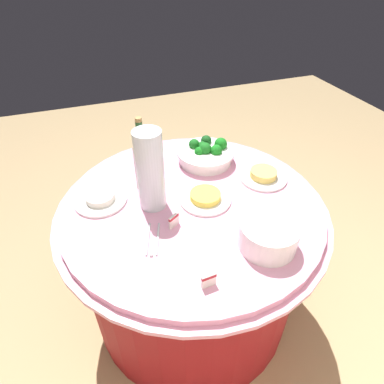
{
  "coord_description": "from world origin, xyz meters",
  "views": [
    {
      "loc": [
        0.36,
        1.0,
        1.62
      ],
      "look_at": [
        0.0,
        0.0,
        0.79
      ],
      "focal_mm": 30.34,
      "sensor_mm": 36.0,
      "label": 1
    }
  ],
  "objects_px": {
    "serving_tongs": "(153,240)",
    "food_plate_noodles": "(263,176)",
    "broccoli_bowl": "(206,154)",
    "plate_stack": "(268,235)",
    "decorative_fruit_vase": "(151,174)",
    "label_placard_mid": "(174,220)",
    "food_plate_rice": "(100,199)",
    "food_plate_fried_egg": "(205,198)",
    "wine_bottle": "(143,163)",
    "label_placard_front": "(209,280)"
  },
  "relations": [
    {
      "from": "plate_stack",
      "to": "label_placard_front",
      "type": "relative_size",
      "value": 3.82
    },
    {
      "from": "label_placard_front",
      "to": "food_plate_fried_egg",
      "type": "bearing_deg",
      "value": -110.15
    },
    {
      "from": "label_placard_front",
      "to": "label_placard_mid",
      "type": "height_order",
      "value": "same"
    },
    {
      "from": "decorative_fruit_vase",
      "to": "serving_tongs",
      "type": "xyz_separation_m",
      "value": [
        0.05,
        0.2,
        -0.15
      ]
    },
    {
      "from": "broccoli_bowl",
      "to": "label_placard_front",
      "type": "bearing_deg",
      "value": 68.99
    },
    {
      "from": "broccoli_bowl",
      "to": "food_plate_fried_egg",
      "type": "distance_m",
      "value": 0.31
    },
    {
      "from": "decorative_fruit_vase",
      "to": "food_plate_rice",
      "type": "relative_size",
      "value": 1.55
    },
    {
      "from": "wine_bottle",
      "to": "food_plate_noodles",
      "type": "relative_size",
      "value": 1.53
    },
    {
      "from": "decorative_fruit_vase",
      "to": "label_placard_front",
      "type": "xyz_separation_m",
      "value": [
        -0.07,
        0.46,
        -0.12
      ]
    },
    {
      "from": "wine_bottle",
      "to": "decorative_fruit_vase",
      "type": "bearing_deg",
      "value": 91.26
    },
    {
      "from": "label_placard_mid",
      "to": "broccoli_bowl",
      "type": "bearing_deg",
      "value": -126.41
    },
    {
      "from": "food_plate_noodles",
      "to": "label_placard_mid",
      "type": "relative_size",
      "value": 4.0
    },
    {
      "from": "serving_tongs",
      "to": "food_plate_rice",
      "type": "bearing_deg",
      "value": -63.09
    },
    {
      "from": "food_plate_rice",
      "to": "label_placard_mid",
      "type": "xyz_separation_m",
      "value": [
        -0.25,
        0.25,
        0.02
      ]
    },
    {
      "from": "broccoli_bowl",
      "to": "decorative_fruit_vase",
      "type": "xyz_separation_m",
      "value": [
        0.33,
        0.24,
        0.11
      ]
    },
    {
      "from": "food_plate_fried_egg",
      "to": "label_placard_mid",
      "type": "bearing_deg",
      "value": 31.42
    },
    {
      "from": "label_placard_mid",
      "to": "food_plate_noodles",
      "type": "bearing_deg",
      "value": -161.4
    },
    {
      "from": "decorative_fruit_vase",
      "to": "label_placard_front",
      "type": "relative_size",
      "value": 6.18
    },
    {
      "from": "broccoli_bowl",
      "to": "decorative_fruit_vase",
      "type": "bearing_deg",
      "value": 35.59
    },
    {
      "from": "wine_bottle",
      "to": "serving_tongs",
      "type": "bearing_deg",
      "value": 81.15
    },
    {
      "from": "food_plate_fried_egg",
      "to": "food_plate_noodles",
      "type": "distance_m",
      "value": 0.32
    },
    {
      "from": "serving_tongs",
      "to": "label_placard_mid",
      "type": "bearing_deg",
      "value": -152.96
    },
    {
      "from": "plate_stack",
      "to": "decorative_fruit_vase",
      "type": "xyz_separation_m",
      "value": [
        0.33,
        -0.36,
        0.1
      ]
    },
    {
      "from": "label_placard_front",
      "to": "label_placard_mid",
      "type": "bearing_deg",
      "value": -85.75
    },
    {
      "from": "wine_bottle",
      "to": "broccoli_bowl",
      "type": "bearing_deg",
      "value": -161.93
    },
    {
      "from": "decorative_fruit_vase",
      "to": "serving_tongs",
      "type": "height_order",
      "value": "decorative_fruit_vase"
    },
    {
      "from": "wine_bottle",
      "to": "plate_stack",
      "type": "bearing_deg",
      "value": 124.12
    },
    {
      "from": "food_plate_fried_egg",
      "to": "food_plate_noodles",
      "type": "bearing_deg",
      "value": -169.51
    },
    {
      "from": "plate_stack",
      "to": "label_placard_front",
      "type": "height_order",
      "value": "plate_stack"
    },
    {
      "from": "serving_tongs",
      "to": "food_plate_noodles",
      "type": "xyz_separation_m",
      "value": [
        -0.58,
        -0.21,
        0.01
      ]
    },
    {
      "from": "broccoli_bowl",
      "to": "wine_bottle",
      "type": "xyz_separation_m",
      "value": [
        0.33,
        0.11,
        0.09
      ]
    },
    {
      "from": "broccoli_bowl",
      "to": "label_placard_mid",
      "type": "height_order",
      "value": "broccoli_bowl"
    },
    {
      "from": "plate_stack",
      "to": "label_placard_front",
      "type": "xyz_separation_m",
      "value": [
        0.26,
        0.09,
        -0.02
      ]
    },
    {
      "from": "broccoli_bowl",
      "to": "plate_stack",
      "type": "distance_m",
      "value": 0.6
    },
    {
      "from": "wine_bottle",
      "to": "food_plate_fried_egg",
      "type": "relative_size",
      "value": 1.53
    },
    {
      "from": "broccoli_bowl",
      "to": "plate_stack",
      "type": "height_order",
      "value": "broccoli_bowl"
    },
    {
      "from": "food_plate_fried_egg",
      "to": "food_plate_noodles",
      "type": "relative_size",
      "value": 1.0
    },
    {
      "from": "food_plate_fried_egg",
      "to": "label_placard_mid",
      "type": "relative_size",
      "value": 4.0
    },
    {
      "from": "serving_tongs",
      "to": "label_placard_front",
      "type": "xyz_separation_m",
      "value": [
        -0.12,
        0.25,
        0.03
      ]
    },
    {
      "from": "plate_stack",
      "to": "serving_tongs",
      "type": "height_order",
      "value": "plate_stack"
    },
    {
      "from": "wine_bottle",
      "to": "food_plate_rice",
      "type": "xyz_separation_m",
      "value": [
        0.2,
        0.03,
        -0.12
      ]
    },
    {
      "from": "decorative_fruit_vase",
      "to": "label_placard_mid",
      "type": "distance_m",
      "value": 0.2
    },
    {
      "from": "plate_stack",
      "to": "food_plate_noodles",
      "type": "relative_size",
      "value": 0.95
    },
    {
      "from": "serving_tongs",
      "to": "label_placard_front",
      "type": "height_order",
      "value": "label_placard_front"
    },
    {
      "from": "broccoli_bowl",
      "to": "food_plate_fried_egg",
      "type": "height_order",
      "value": "broccoli_bowl"
    },
    {
      "from": "food_plate_fried_egg",
      "to": "label_placard_front",
      "type": "relative_size",
      "value": 4.0
    },
    {
      "from": "serving_tongs",
      "to": "label_placard_front",
      "type": "distance_m",
      "value": 0.28
    },
    {
      "from": "wine_bottle",
      "to": "food_plate_rice",
      "type": "height_order",
      "value": "wine_bottle"
    },
    {
      "from": "food_plate_rice",
      "to": "label_placard_front",
      "type": "relative_size",
      "value": 4.0
    },
    {
      "from": "food_plate_fried_egg",
      "to": "plate_stack",
      "type": "bearing_deg",
      "value": 110.21
    }
  ]
}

